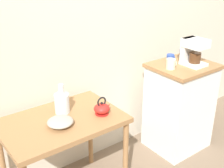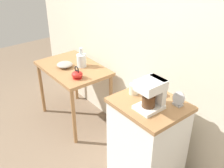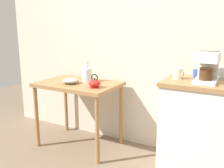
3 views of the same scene
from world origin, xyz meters
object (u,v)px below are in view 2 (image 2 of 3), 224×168
coffee_maker (152,93)px  table_clock (178,100)px  glass_carafe_vase (82,60)px  mug_small_cream (134,89)px  teakettle (77,74)px  bowl_stoneware (65,65)px  mug_blue (157,92)px

coffee_maker → table_clock: coffee_maker is taller
glass_carafe_vase → mug_small_cream: (1.08, -0.13, 0.13)m
teakettle → mug_small_cream: bearing=5.3°
coffee_maker → mug_small_cream: bearing=170.5°
table_clock → coffee_maker: bearing=-119.1°
mug_small_cream → table_clock: bearing=24.0°
bowl_stoneware → coffee_maker: bearing=-0.0°
coffee_maker → mug_small_cream: size_ratio=2.69×
bowl_stoneware → mug_small_cream: 1.21m
glass_carafe_vase → coffee_maker: size_ratio=0.92×
mug_small_cream → teakettle: bearing=-174.7°
mug_small_cream → table_clock: size_ratio=0.78×
bowl_stoneware → mug_blue: 1.36m
teakettle → glass_carafe_vase: glass_carafe_vase is taller
bowl_stoneware → teakettle: bearing=-6.0°
glass_carafe_vase → coffee_maker: (1.33, -0.17, 0.22)m
coffee_maker → glass_carafe_vase: bearing=172.5°
bowl_stoneware → coffee_maker: 1.47m
teakettle → mug_blue: size_ratio=1.87×
mug_small_cream → mug_blue: (0.15, 0.14, -0.01)m
bowl_stoneware → glass_carafe_vase: 0.21m
bowl_stoneware → glass_carafe_vase: (0.11, 0.17, 0.05)m
bowl_stoneware → teakettle: size_ratio=1.24×
table_clock → mug_small_cream: bearing=-156.0°
teakettle → glass_carafe_vase: 0.32m
teakettle → coffee_maker: (1.10, 0.04, 0.26)m
glass_carafe_vase → mug_small_cream: 1.10m
bowl_stoneware → mug_blue: (1.34, 0.18, 0.17)m
teakettle → coffee_maker: size_ratio=0.59×
teakettle → table_clock: table_clock is taller
coffee_maker → table_clock: size_ratio=2.09×
bowl_stoneware → table_clock: table_clock is taller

